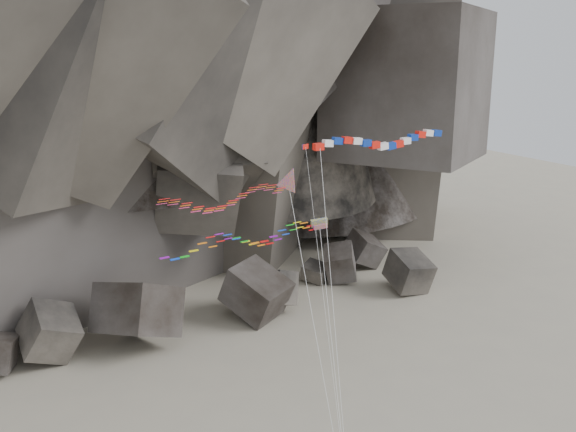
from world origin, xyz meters
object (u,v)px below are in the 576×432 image
delta_kite (221,198)px  parafoil_kite (240,239)px  pennant_kite (316,234)px  banner_kite (381,143)px

delta_kite → parafoil_kite: bearing=-25.6°
delta_kite → pennant_kite: size_ratio=0.96×
delta_kite → pennant_kite: bearing=-18.2°
delta_kite → parafoil_kite: 3.20m
parafoil_kite → pennant_kite: bearing=16.8°
banner_kite → pennant_kite: banner_kite is taller
delta_kite → pennant_kite: (7.24, -0.23, -3.56)m
banner_kite → pennant_kite: bearing=-176.4°
delta_kite → pennant_kite: 8.07m
delta_kite → banner_kite: bearing=-17.6°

